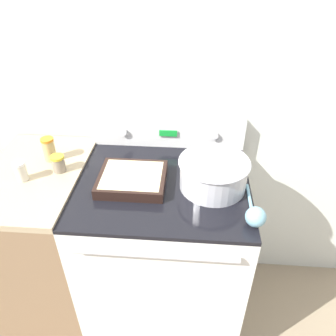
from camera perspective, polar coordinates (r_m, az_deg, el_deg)
kitchen_wall at (r=1.65m, az=0.28°, el=14.17°), size 8.00×0.05×2.50m
stove_range at (r=1.80m, az=-0.70°, el=-14.33°), size 0.77×0.71×0.95m
control_panel at (r=1.69m, az=0.11°, el=6.35°), size 0.77×0.07×0.16m
side_counter at (r=1.93m, az=-19.52°, el=-12.34°), size 0.45×0.68×0.96m
mixing_bowl at (r=1.41m, az=7.93°, el=-0.73°), size 0.30×0.30×0.13m
casserole_dish at (r=1.45m, az=-6.25°, el=-1.85°), size 0.29×0.25×0.05m
ladle at (r=1.29m, az=14.94°, el=-8.01°), size 0.08×0.27×0.08m
spice_jar_yellow_cap at (r=1.57m, az=-18.55°, el=0.76°), size 0.06×0.06×0.08m
spice_jar_orange_cap at (r=1.66m, az=-20.00°, el=3.13°), size 0.06×0.06×0.12m
spice_jar_white_cap at (r=1.57m, az=-24.25°, el=-0.51°), size 0.05×0.05×0.09m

